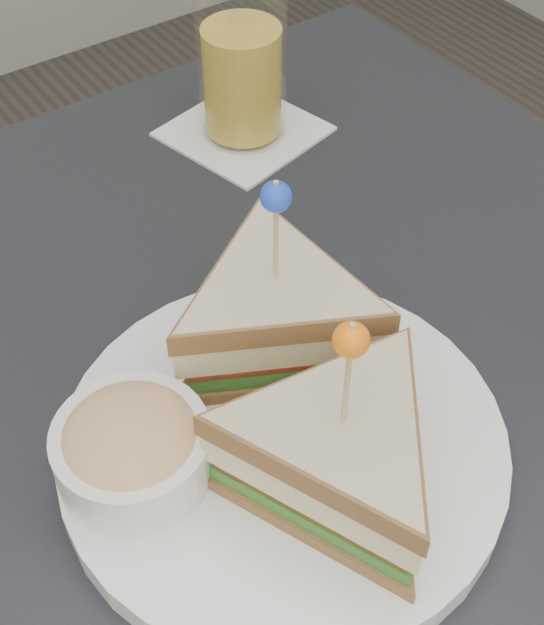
# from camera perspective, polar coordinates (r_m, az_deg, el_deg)

# --- Properties ---
(table) EXTENTS (0.80, 0.80, 0.75)m
(table) POSITION_cam_1_polar(r_m,az_deg,el_deg) (0.69, -0.20, -8.05)
(table) COLOR black
(table) RESTS_ON ground
(plate_meal) EXTENTS (0.38, 0.38, 0.17)m
(plate_meal) POSITION_cam_1_polar(r_m,az_deg,el_deg) (0.56, 0.81, -5.90)
(plate_meal) COLOR white
(plate_meal) RESTS_ON table
(drink_set) EXTENTS (0.15, 0.15, 0.16)m
(drink_set) POSITION_cam_1_polar(r_m,az_deg,el_deg) (0.81, -1.99, 15.88)
(drink_set) COLOR white
(drink_set) RESTS_ON table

